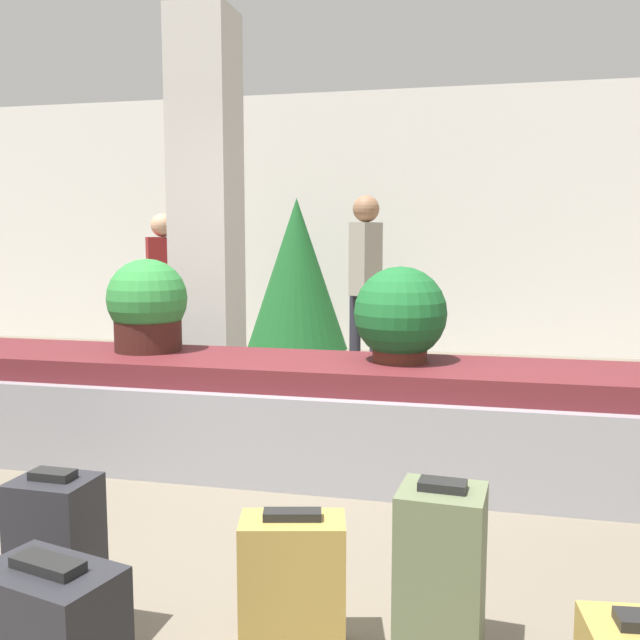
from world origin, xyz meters
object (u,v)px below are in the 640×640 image
(decorated_tree, at_px, (297,274))
(suitcase_1, at_px, (57,565))
(suitcase_2, at_px, (293,585))
(traveler_1, at_px, (164,281))
(traveler_0, at_px, (366,271))
(potted_plant_0, at_px, (400,316))
(potted_plant_1, at_px, (147,306))
(pillar, at_px, (207,216))
(suitcase_0, at_px, (441,577))

(decorated_tree, bearing_deg, suitcase_1, -83.55)
(suitcase_2, distance_m, traveler_1, 5.07)
(traveler_0, relative_size, decorated_tree, 0.98)
(decorated_tree, bearing_deg, traveler_1, -136.48)
(potted_plant_0, xyz_separation_m, traveler_1, (-2.65, 2.31, 0.03))
(potted_plant_0, xyz_separation_m, potted_plant_1, (-1.68, 0.02, 0.02))
(pillar, height_order, potted_plant_1, pillar)
(potted_plant_1, bearing_deg, traveler_1, 112.98)
(suitcase_2, height_order, traveler_1, traveler_1)
(suitcase_0, xyz_separation_m, suitcase_2, (-0.50, -0.05, -0.07))
(suitcase_2, relative_size, potted_plant_0, 0.89)
(pillar, distance_m, potted_plant_0, 2.15)
(potted_plant_0, xyz_separation_m, decorated_tree, (-1.55, 3.35, 0.05))
(pillar, height_order, decorated_tree, pillar)
(suitcase_1, xyz_separation_m, suitcase_2, (0.80, 0.18, -0.07))
(suitcase_0, height_order, traveler_1, traveler_1)
(suitcase_0, height_order, decorated_tree, decorated_tree)
(potted_plant_1, xyz_separation_m, traveler_0, (1.05, 2.44, 0.13))
(traveler_0, bearing_deg, suitcase_1, 19.70)
(suitcase_1, distance_m, decorated_tree, 5.63)
(suitcase_2, xyz_separation_m, potted_plant_1, (-1.56, 2.05, 0.73))
(traveler_1, distance_m, decorated_tree, 1.52)
(potted_plant_0, bearing_deg, suitcase_1, -112.73)
(potted_plant_0, height_order, traveler_1, traveler_1)
(potted_plant_1, distance_m, decorated_tree, 3.33)
(suitcase_0, relative_size, decorated_tree, 0.35)
(traveler_0, xyz_separation_m, decorated_tree, (-0.92, 0.89, -0.09))
(suitcase_2, distance_m, decorated_tree, 5.61)
(suitcase_0, distance_m, decorated_tree, 5.71)
(potted_plant_0, height_order, decorated_tree, decorated_tree)
(potted_plant_0, relative_size, decorated_tree, 0.31)
(pillar, relative_size, traveler_1, 1.93)
(traveler_0, bearing_deg, decorated_tree, -110.59)
(pillar, xyz_separation_m, decorated_tree, (0.15, 2.21, -0.59))
(potted_plant_1, bearing_deg, decorated_tree, 87.76)
(suitcase_1, bearing_deg, suitcase_2, 14.05)
(suitcase_1, distance_m, suitcase_2, 0.82)
(pillar, xyz_separation_m, suitcase_2, (1.58, -3.16, -1.35))
(potted_plant_0, bearing_deg, pillar, 146.17)
(suitcase_1, xyz_separation_m, decorated_tree, (-0.63, 5.55, 0.70))
(pillar, xyz_separation_m, traveler_1, (-0.95, 1.17, -0.61))
(suitcase_0, bearing_deg, potted_plant_1, 140.23)
(suitcase_1, distance_m, traveler_0, 4.74)
(traveler_0, distance_m, traveler_1, 2.03)
(suitcase_0, xyz_separation_m, decorated_tree, (-1.93, 5.33, 0.70))
(potted_plant_1, relative_size, traveler_1, 0.37)
(traveler_1, bearing_deg, traveler_0, -30.65)
(pillar, relative_size, traveler_0, 1.76)
(potted_plant_1, bearing_deg, suitcase_1, -71.19)
(potted_plant_1, bearing_deg, traveler_0, 66.69)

